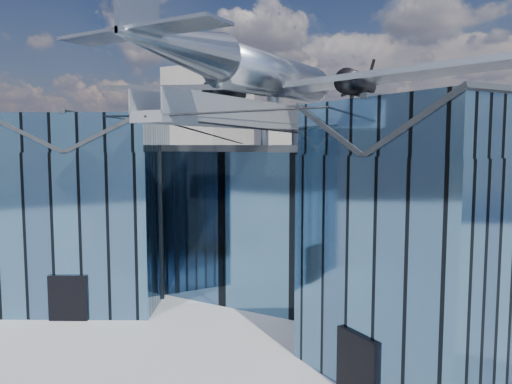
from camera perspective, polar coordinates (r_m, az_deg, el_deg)
The scene contains 4 objects.
ground_plane at distance 28.73m, azimuth -2.11°, elevation -14.78°, with size 120.00×120.00×0.00m, color gray.
museum at distance 32.30m, azimuth 3.48°, elevation -2.38°, with size 32.88×24.50×17.60m.
bg_towers at distance 74.29m, azimuth 20.65°, elevation 5.15°, with size 77.00×24.50×26.00m.
tree_side_w at distance 46.36m, azimuth -17.97°, elevation -2.18°, with size 4.48×4.48×5.91m.
Camera 1 is at (14.69, -22.61, 9.93)m, focal length 35.00 mm.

